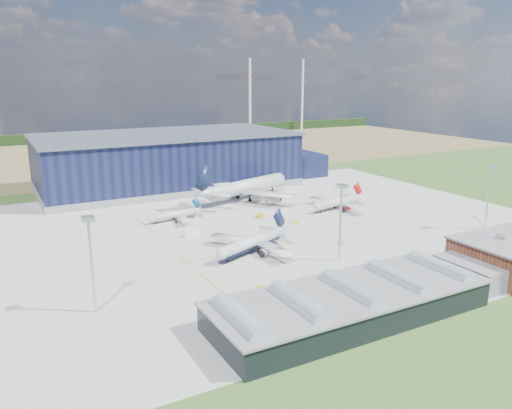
% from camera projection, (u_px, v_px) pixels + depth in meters
% --- Properties ---
extents(ground, '(600.00, 600.00, 0.00)m').
position_uv_depth(ground, '(260.00, 238.00, 168.37)').
color(ground, '#31531F').
rests_on(ground, ground).
extents(apron, '(220.00, 160.00, 0.08)m').
position_uv_depth(apron, '(246.00, 230.00, 176.87)').
color(apron, '#9B9B96').
rests_on(apron, ground).
extents(farmland, '(600.00, 220.00, 0.01)m').
position_uv_depth(farmland, '(110.00, 153.00, 355.49)').
color(farmland, olive).
rests_on(farmland, ground).
extents(treeline, '(600.00, 8.00, 8.00)m').
position_uv_depth(treeline, '(88.00, 136.00, 422.55)').
color(treeline, black).
rests_on(treeline, ground).
extents(hangar, '(145.00, 62.00, 26.10)m').
position_uv_depth(hangar, '(172.00, 162.00, 247.43)').
color(hangar, '#101436').
rests_on(hangar, ground).
extents(glass_concourse, '(78.00, 23.00, 8.60)m').
position_uv_depth(glass_concourse, '(363.00, 299.00, 113.43)').
color(glass_concourse, black).
rests_on(glass_concourse, ground).
extents(light_mast_west, '(2.60, 2.60, 23.00)m').
position_uv_depth(light_mast_west, '(90.00, 249.00, 111.20)').
color(light_mast_west, silver).
rests_on(light_mast_west, ground).
extents(light_mast_center, '(2.60, 2.60, 23.00)m').
position_uv_depth(light_mast_center, '(341.00, 210.00, 143.66)').
color(light_mast_center, silver).
rests_on(light_mast_center, ground).
extents(light_mast_east, '(2.60, 2.60, 23.00)m').
position_uv_depth(light_mast_east, '(490.00, 187.00, 173.80)').
color(light_mast_east, silver).
rests_on(light_mast_east, ground).
extents(airliner_navy, '(43.07, 42.67, 10.85)m').
position_uv_depth(airliner_navy, '(251.00, 236.00, 152.21)').
color(airliner_navy, silver).
rests_on(airliner_navy, ground).
extents(airliner_red, '(34.15, 33.64, 9.59)m').
position_uv_depth(airliner_red, '(337.00, 198.00, 203.02)').
color(airliner_red, silver).
rests_on(airliner_red, ground).
extents(airliner_widebody, '(69.74, 68.98, 18.05)m').
position_uv_depth(airliner_widebody, '(247.00, 179.00, 219.19)').
color(airliner_widebody, silver).
rests_on(airliner_widebody, ground).
extents(airliner_regional, '(26.06, 25.63, 7.51)m').
position_uv_depth(airliner_regional, '(173.00, 211.00, 187.13)').
color(airliner_regional, silver).
rests_on(airliner_regional, ground).
extents(gse_tug_a, '(3.36, 3.73, 1.33)m').
position_uv_depth(gse_tug_a, '(294.00, 223.00, 183.46)').
color(gse_tug_a, gold).
rests_on(gse_tug_a, ground).
extents(gse_tug_b, '(2.88, 3.44, 1.27)m').
position_uv_depth(gse_tug_b, '(262.00, 289.00, 125.91)').
color(gse_tug_b, gold).
rests_on(gse_tug_b, ground).
extents(gse_van_a, '(5.30, 2.82, 2.21)m').
position_uv_depth(gse_van_a, '(191.00, 233.00, 169.67)').
color(gse_van_a, white).
rests_on(gse_van_a, ground).
extents(gse_cart_a, '(2.64, 3.09, 1.13)m').
position_uv_depth(gse_cart_a, '(292.00, 223.00, 183.15)').
color(gse_cart_a, white).
rests_on(gse_cart_a, ground).
extents(gse_van_b, '(4.41, 4.30, 1.94)m').
position_uv_depth(gse_van_b, '(377.00, 196.00, 223.01)').
color(gse_van_b, white).
rests_on(gse_van_b, ground).
extents(gse_tug_c, '(2.82, 3.90, 1.56)m').
position_uv_depth(gse_tug_c, '(261.00, 216.00, 192.25)').
color(gse_tug_c, gold).
rests_on(gse_tug_c, ground).
extents(gse_cart_b, '(3.21, 2.76, 1.17)m').
position_uv_depth(gse_cart_b, '(285.00, 211.00, 199.83)').
color(gse_cart_b, white).
rests_on(gse_cart_b, ground).
extents(gse_van_c, '(5.45, 2.68, 2.60)m').
position_uv_depth(gse_van_c, '(414.00, 265.00, 140.13)').
color(gse_van_c, white).
rests_on(gse_van_c, ground).
extents(airstair, '(3.72, 5.53, 3.29)m').
position_uv_depth(airstair, '(312.00, 289.00, 123.87)').
color(airstair, white).
rests_on(airstair, ground).
extents(car_a, '(3.90, 2.29, 1.24)m').
position_uv_depth(car_a, '(449.00, 263.00, 144.04)').
color(car_a, '#99999E').
rests_on(car_a, ground).
extents(car_b, '(3.94, 2.45, 1.22)m').
position_uv_depth(car_b, '(420.00, 270.00, 138.67)').
color(car_b, '#99999E').
rests_on(car_b, ground).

